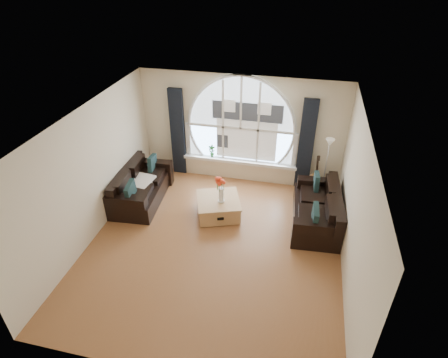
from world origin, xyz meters
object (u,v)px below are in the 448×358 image
at_px(guitar, 316,173).
at_px(potted_plant, 212,151).
at_px(sofa_right, 317,208).
at_px(floor_lamp, 325,171).
at_px(sofa_left, 141,186).
at_px(vase_flowers, 221,187).
at_px(coffee_chest, 218,206).

xyz_separation_m(guitar, potted_plant, (-2.64, 0.20, 0.18)).
relative_size(sofa_right, floor_lamp, 1.16).
relative_size(sofa_left, potted_plant, 5.60).
height_order(vase_flowers, potted_plant, vase_flowers).
distance_m(sofa_left, guitar, 4.17).
bearing_deg(potted_plant, floor_lamp, -10.04).
distance_m(coffee_chest, vase_flowers, 0.58).
bearing_deg(sofa_left, potted_plant, 43.42).
bearing_deg(floor_lamp, potted_plant, 169.96).
bearing_deg(vase_flowers, coffee_chest, 144.22).
xyz_separation_m(floor_lamp, guitar, (-0.17, 0.30, -0.27)).
height_order(sofa_left, coffee_chest, sofa_left).
distance_m(sofa_left, potted_plant, 2.01).
relative_size(coffee_chest, guitar, 0.87).
relative_size(sofa_right, vase_flowers, 2.64).
xyz_separation_m(coffee_chest, potted_plant, (-0.56, 1.62, 0.49)).
bearing_deg(potted_plant, sofa_left, -132.18).
distance_m(sofa_left, coffee_chest, 1.91).
relative_size(coffee_chest, potted_plant, 2.84).
bearing_deg(coffee_chest, sofa_left, 155.79).
height_order(sofa_right, coffee_chest, sofa_right).
bearing_deg(sofa_left, coffee_chest, -9.01).
height_order(sofa_right, guitar, guitar).
height_order(guitar, potted_plant, guitar).
height_order(sofa_left, sofa_right, sofa_right).
relative_size(sofa_left, coffee_chest, 1.97).
xyz_separation_m(floor_lamp, potted_plant, (-2.81, 0.50, -0.09)).
xyz_separation_m(sofa_right, vase_flowers, (-2.05, -0.24, 0.40)).
height_order(sofa_left, guitar, guitar).
relative_size(sofa_right, guitar, 1.75).
bearing_deg(floor_lamp, coffee_chest, -153.45).
bearing_deg(vase_flowers, sofa_right, 6.58).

